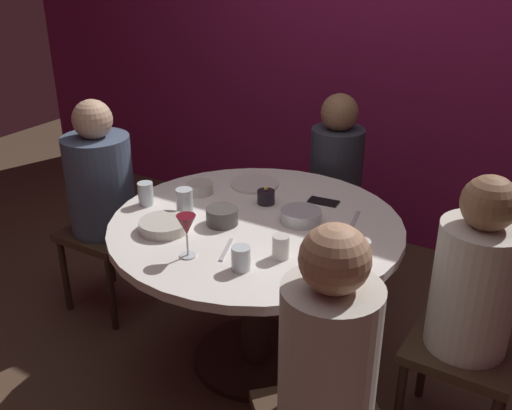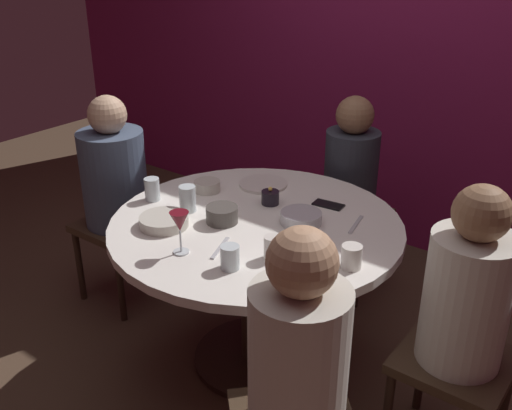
# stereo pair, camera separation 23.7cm
# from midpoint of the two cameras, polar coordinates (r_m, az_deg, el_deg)

# --- Properties ---
(ground_plane) EXTENTS (8.00, 8.00, 0.00)m
(ground_plane) POSITION_cam_midpoint_polar(r_m,az_deg,el_deg) (2.96, 2.37, -14.82)
(ground_plane) COLOR #4C3828
(back_wall) EXTENTS (6.00, 0.10, 2.60)m
(back_wall) POSITION_cam_midpoint_polar(r_m,az_deg,el_deg) (3.74, 17.22, 14.80)
(back_wall) COLOR maroon
(back_wall) RESTS_ON ground
(dining_table) EXTENTS (1.28, 1.28, 0.75)m
(dining_table) POSITION_cam_midpoint_polar(r_m,az_deg,el_deg) (2.62, 2.59, -4.89)
(dining_table) COLOR white
(dining_table) RESTS_ON ground
(seated_diner_left) EXTENTS (0.40, 0.40, 1.17)m
(seated_diner_left) POSITION_cam_midpoint_polar(r_m,az_deg,el_deg) (3.13, -11.56, 2.45)
(seated_diner_left) COLOR #3F2D1E
(seated_diner_left) RESTS_ON ground
(seated_diner_back) EXTENTS (0.40, 0.40, 1.13)m
(seated_diner_back) POSITION_cam_midpoint_polar(r_m,az_deg,el_deg) (3.25, 11.29, 3.02)
(seated_diner_back) COLOR #3F2D1E
(seated_diner_back) RESTS_ON ground
(seated_diner_right) EXTENTS (0.40, 0.40, 1.16)m
(seated_diner_right) POSITION_cam_midpoint_polar(r_m,az_deg,el_deg) (2.25, 22.69, -8.74)
(seated_diner_right) COLOR #3F2D1E
(seated_diner_right) RESTS_ON ground
(seated_diner_front_right) EXTENTS (0.57, 0.57, 1.18)m
(seated_diner_front_right) POSITION_cam_midpoint_polar(r_m,az_deg,el_deg) (1.82, 7.99, -15.10)
(seated_diner_front_right) COLOR #3F2D1E
(seated_diner_front_right) RESTS_ON ground
(candle_holder) EXTENTS (0.08, 0.08, 0.09)m
(candle_holder) POSITION_cam_midpoint_polar(r_m,az_deg,el_deg) (2.70, 3.91, 0.69)
(candle_holder) COLOR black
(candle_holder) RESTS_ON dining_table
(wine_glass) EXTENTS (0.08, 0.08, 0.18)m
(wine_glass) POSITION_cam_midpoint_polar(r_m,az_deg,el_deg) (2.25, -4.49, -1.87)
(wine_glass) COLOR silver
(wine_glass) RESTS_ON dining_table
(dinner_plate) EXTENTS (0.24, 0.24, 0.01)m
(dinner_plate) POSITION_cam_midpoint_polar(r_m,az_deg,el_deg) (2.91, 3.03, 2.01)
(dinner_plate) COLOR silver
(dinner_plate) RESTS_ON dining_table
(cell_phone) EXTENTS (0.15, 0.08, 0.01)m
(cell_phone) POSITION_cam_midpoint_polar(r_m,az_deg,el_deg) (2.73, 9.54, -0.03)
(cell_phone) COLOR black
(cell_phone) RESTS_ON dining_table
(bowl_serving_large) EXTENTS (0.18, 0.18, 0.05)m
(bowl_serving_large) POSITION_cam_midpoint_polar(r_m,az_deg,el_deg) (2.54, 7.08, -1.30)
(bowl_serving_large) COLOR #B7B7BC
(bowl_serving_large) RESTS_ON dining_table
(bowl_salad_center) EXTENTS (0.13, 0.13, 0.05)m
(bowl_salad_center) POSITION_cam_midpoint_polar(r_m,az_deg,el_deg) (2.84, -2.41, 1.82)
(bowl_salad_center) COLOR beige
(bowl_salad_center) RESTS_ON dining_table
(bowl_small_white) EXTENTS (0.14, 0.14, 0.07)m
(bowl_small_white) POSITION_cam_midpoint_polar(r_m,az_deg,el_deg) (2.52, -0.66, -0.99)
(bowl_small_white) COLOR #4C4742
(bowl_small_white) RESTS_ON dining_table
(bowl_sauce_side) EXTENTS (0.21, 0.21, 0.05)m
(bowl_sauce_side) POSITION_cam_midpoint_polar(r_m,az_deg,el_deg) (2.51, -6.32, -1.64)
(bowl_sauce_side) COLOR beige
(bowl_sauce_side) RESTS_ON dining_table
(cup_near_candle) EXTENTS (0.07, 0.07, 0.11)m
(cup_near_candle) POSITION_cam_midpoint_polar(r_m,az_deg,el_deg) (2.75, -7.68, 1.48)
(cup_near_candle) COLOR silver
(cup_near_candle) RESTS_ON dining_table
(cup_by_left_diner) EXTENTS (0.08, 0.08, 0.12)m
(cup_by_left_diner) POSITION_cam_midpoint_polar(r_m,az_deg,el_deg) (2.62, -4.13, 0.56)
(cup_by_left_diner) COLOR silver
(cup_by_left_diner) RESTS_ON dining_table
(cup_by_right_diner) EXTENTS (0.07, 0.07, 0.09)m
(cup_by_right_diner) POSITION_cam_midpoint_polar(r_m,az_deg,el_deg) (2.18, 0.56, -5.19)
(cup_by_right_diner) COLOR silver
(cup_by_right_diner) RESTS_ON dining_table
(cup_center_front) EXTENTS (0.07, 0.07, 0.09)m
(cup_center_front) POSITION_cam_midpoint_polar(r_m,az_deg,el_deg) (2.25, 4.64, -4.24)
(cup_center_front) COLOR silver
(cup_center_front) RESTS_ON dining_table
(cup_far_edge) EXTENTS (0.08, 0.08, 0.09)m
(cup_far_edge) POSITION_cam_midpoint_polar(r_m,az_deg,el_deg) (2.23, 12.31, -5.02)
(cup_far_edge) COLOR silver
(cup_far_edge) RESTS_ON dining_table
(fork_near_plate) EXTENTS (0.05, 0.18, 0.01)m
(fork_near_plate) POSITION_cam_midpoint_polar(r_m,az_deg,el_deg) (2.57, 12.32, -1.92)
(fork_near_plate) COLOR #B7B7BC
(fork_near_plate) RESTS_ON dining_table
(knife_near_plate) EXTENTS (0.08, 0.17, 0.01)m
(knife_near_plate) POSITION_cam_midpoint_polar(r_m,az_deg,el_deg) (2.33, -0.62, -4.27)
(knife_near_plate) COLOR #B7B7BC
(knife_near_plate) RESTS_ON dining_table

